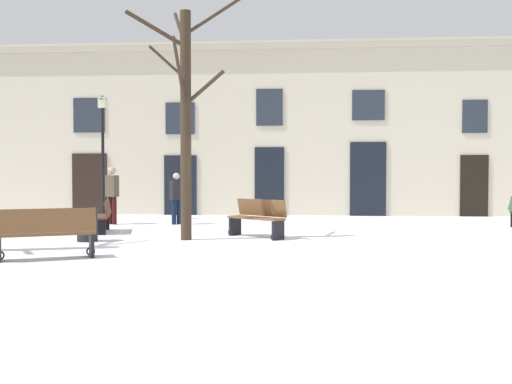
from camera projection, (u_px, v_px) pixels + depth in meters
name	position (u px, v px, depth m)	size (l,w,h in m)	color
ground_plane	(249.00, 248.00, 12.46)	(35.71, 35.71, 0.00)	white
building_facade	(272.00, 127.00, 22.14)	(22.32, 0.60, 6.52)	beige
tree_near_facade	(185.00, 114.00, 13.85)	(2.73, 2.08, 5.92)	#382B1E
streetlamp	(103.00, 144.00, 19.64)	(0.30, 0.30, 4.17)	black
litter_bin	(87.00, 224.00, 13.62)	(0.50, 0.50, 0.78)	black
bench_by_litter_bin	(257.00, 218.00, 14.44)	(1.53, 1.43, 0.94)	brown
bench_facing_shops	(102.00, 216.00, 15.70)	(0.89, 1.65, 0.85)	#51331E
bench_back_to_back_right	(47.00, 233.00, 10.74)	(1.77, 1.19, 0.94)	brown
person_strolling	(176.00, 196.00, 18.14)	(0.43, 0.42, 1.59)	black
person_near_bench	(112.00, 192.00, 18.14)	(0.44, 0.37, 1.78)	#350F0F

